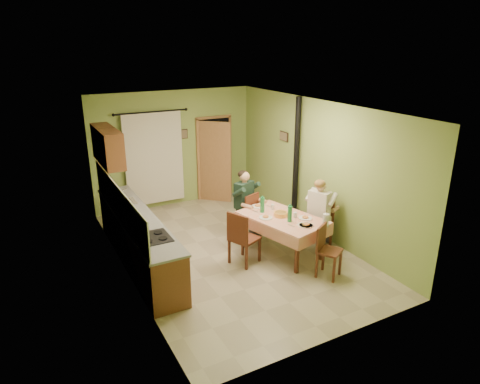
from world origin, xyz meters
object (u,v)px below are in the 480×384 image
dining_table (282,235)px  chair_left (244,248)px  chair_near (328,261)px  man_right (320,205)px  stove_flue (295,179)px  chair_right (318,233)px  man_far (245,196)px  chair_far (246,223)px

dining_table → chair_left: bearing=164.3°
chair_near → man_right: man_right is taller
dining_table → stove_flue: size_ratio=0.65×
man_right → chair_right: bearing=-90.0°
chair_right → man_far: 1.64m
man_far → chair_far: bearing=-90.0°
dining_table → man_far: (-0.23, 1.03, 0.50)m
chair_near → stove_flue: size_ratio=0.33×
chair_left → chair_right: bearing=62.4°
stove_flue → man_right: bearing=-103.4°
dining_table → chair_far: size_ratio=1.89×
chair_far → man_far: bearing=90.0°
chair_near → man_far: man_far is taller
man_right → stove_flue: (0.30, 1.25, 0.15)m
chair_near → chair_left: 1.53m
dining_table → man_far: man_far is taller
chair_near → man_right: bearing=-149.8°
chair_near → chair_left: chair_left is taller
man_far → dining_table: bearing=-97.8°
chair_far → man_far: 0.59m
chair_right → stove_flue: 1.47m
dining_table → stove_flue: (1.09, 1.14, 0.64)m
chair_right → man_right: 0.59m
chair_near → chair_left: size_ratio=0.90×
chair_far → stove_flue: size_ratio=0.35×
chair_left → stove_flue: (1.90, 1.12, 0.73)m
dining_table → chair_near: chair_near is taller
chair_far → chair_left: (-0.59, -0.99, 0.00)m
chair_far → chair_right: bearing=-67.9°
chair_left → man_far: 1.30m
chair_left → chair_far: bearing=126.1°
chair_far → man_right: man_right is taller
chair_near → chair_far: bearing=-107.8°
dining_table → man_far: 1.16m
stove_flue → chair_near: bearing=-110.9°
chair_right → man_far: (-1.04, 1.13, 0.59)m
chair_left → man_far: bearing=126.6°
dining_table → chair_far: chair_far is taller
dining_table → man_right: bearing=-22.0°
chair_far → chair_near: chair_far is taller
chair_right → man_right: bearing=90.0°
chair_near → man_far: bearing=-107.8°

